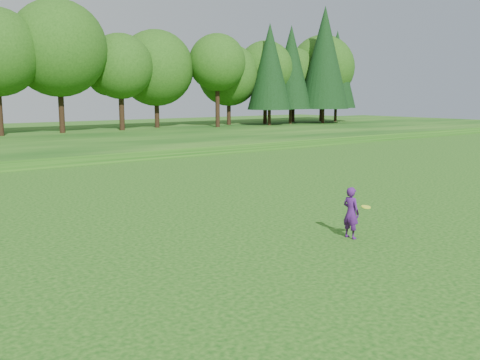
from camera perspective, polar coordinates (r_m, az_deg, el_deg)
ground at (r=14.01m, az=-4.27°, el=-8.11°), size 140.00×140.00×0.00m
walking_path at (r=32.34m, az=-23.97°, el=1.02°), size 130.00×1.60×0.04m
woman at (r=15.82m, az=11.76°, el=-3.43°), size 0.37×0.92×1.51m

